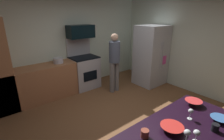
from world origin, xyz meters
name	(u,v)px	position (x,y,z in m)	size (l,w,h in m)	color
ground_plane	(121,120)	(0.00, 0.00, -0.01)	(5.20, 4.80, 0.02)	brown
wall_back	(69,44)	(0.00, 2.34, 1.30)	(5.20, 0.12, 2.60)	silver
wall_right	(190,46)	(2.54, 0.00, 1.30)	(0.12, 4.80, 2.60)	silver
lower_cabinet_run	(45,82)	(-0.90, 1.98, 0.45)	(2.40, 0.60, 0.90)	#A26843
oven_range	(84,71)	(0.26, 1.97, 0.51)	(0.76, 0.65, 1.49)	#B1B1B7
microwave	(81,32)	(0.26, 2.06, 1.67)	(0.74, 0.38, 0.36)	black
refrigerator	(151,56)	(2.03, 0.92, 0.91)	(0.87, 0.78, 1.82)	silver
person_cook	(114,60)	(0.77, 1.17, 0.93)	(0.31, 0.30, 1.66)	slate
mixing_bowl_large	(172,128)	(-0.55, -1.44, 0.93)	(0.26, 0.26, 0.06)	red
mixing_bowl_small	(220,119)	(0.07, -1.72, 0.93)	(0.22, 0.22, 0.05)	#3B6AA9
mixing_bowl_prep	(193,103)	(0.20, -1.32, 0.94)	(0.24, 0.24, 0.07)	red
wine_glass_near	(197,133)	(-0.51, -1.70, 1.00)	(0.07, 0.07, 0.14)	silver
wine_glass_mid	(191,112)	(-0.18, -1.46, 1.00)	(0.06, 0.06, 0.14)	silver
wine_glass_far	(187,133)	(-0.62, -1.65, 1.03)	(0.07, 0.07, 0.17)	silver
mug_coffee	(215,128)	(-0.17, -1.75, 0.94)	(0.08, 0.08, 0.09)	black
mug_tea	(145,133)	(-0.87, -1.32, 0.94)	(0.09, 0.09, 0.09)	brown
stock_pot	(58,60)	(-0.50, 1.98, 0.97)	(0.26, 0.26, 0.15)	#B6B9C5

